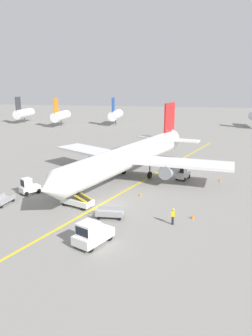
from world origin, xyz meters
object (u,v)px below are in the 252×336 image
(baggage_tug_by_cargo_door, at_px, (183,173))
(safety_cone_nose_right, at_px, (140,194))
(baggage_tug_near_wing, at_px, (29,187))
(baggage_cart_empty_trailing, at_px, (110,213))
(ground_crew_marshaller, at_px, (173,216))
(pushback_tug, at_px, (92,234))
(belt_loader_forward_hold, at_px, (76,200))
(safety_cone_nose_left, at_px, (220,180))
(airliner, at_px, (132,156))
(safety_cone_wingtip_right, at_px, (159,169))
(safety_cone_wingtip_left, at_px, (193,217))
(baggage_cart_loaded, at_px, (3,200))

(baggage_tug_by_cargo_door, distance_m, safety_cone_nose_right, 9.36)
(baggage_tug_near_wing, xyz_separation_m, safety_cone_nose_right, (13.81, 1.83, -0.71))
(baggage_cart_empty_trailing, bearing_deg, ground_crew_marshaller, -4.12)
(pushback_tug, bearing_deg, belt_loader_forward_hold, 117.34)
(baggage_cart_empty_trailing, distance_m, safety_cone_nose_left, 19.51)
(airliner, relative_size, baggage_tug_by_cargo_door, 12.59)
(baggage_tug_near_wing, xyz_separation_m, belt_loader_forward_hold, (7.17, -2.82, -0.15))
(ground_crew_marshaller, bearing_deg, baggage_cart_empty_trailing, 175.88)
(ground_crew_marshaller, xyz_separation_m, safety_cone_wingtip_right, (-2.97, 19.53, -0.69))
(ground_crew_marshaller, xyz_separation_m, safety_cone_nose_right, (-4.31, 7.56, -0.69))
(safety_cone_wingtip_left, distance_m, safety_cone_wingtip_right, 18.41)
(baggage_cart_empty_trailing, bearing_deg, safety_cone_wingtip_left, 8.90)
(pushback_tug, height_order, baggage_cart_empty_trailing, pushback_tug)
(airliner, relative_size, pushback_tug, 8.41)
(baggage_tug_by_cargo_door, relative_size, ground_crew_marshaller, 1.60)
(airliner, bearing_deg, safety_cone_wingtip_left, -56.41)
(pushback_tug, xyz_separation_m, safety_cone_nose_left, (12.68, 20.78, -0.77))
(baggage_cart_loaded, bearing_deg, baggage_tug_by_cargo_door, 33.81)
(baggage_tug_near_wing, relative_size, safety_cone_nose_right, 6.15)
(baggage_cart_loaded, distance_m, safety_cone_nose_right, 16.14)
(airliner, height_order, baggage_cart_empty_trailing, airliner)
(baggage_cart_loaded, xyz_separation_m, safety_cone_wingtip_left, (21.39, -0.12, -0.25))
(airliner, relative_size, ground_crew_marshaller, 20.12)
(airliner, distance_m, pushback_tug, 20.07)
(airliner, xyz_separation_m, ground_crew_marshaller, (6.57, -14.62, -2.51))
(baggage_tug_by_cargo_door, height_order, baggage_cart_empty_trailing, baggage_tug_by_cargo_door)
(pushback_tug, height_order, safety_cone_wingtip_left, pushback_tug)
(airliner, bearing_deg, belt_loader_forward_hold, -110.54)
(airliner, distance_m, baggage_tug_by_cargo_door, 7.75)
(baggage_cart_empty_trailing, bearing_deg, safety_cone_nose_right, 72.98)
(baggage_tug_near_wing, bearing_deg, safety_cone_wingtip_left, -11.09)
(pushback_tug, relative_size, safety_cone_wingtip_right, 9.24)
(belt_loader_forward_hold, relative_size, baggage_cart_loaded, 1.34)
(safety_cone_wingtip_right, bearing_deg, baggage_tug_by_cargo_door, -48.10)
(pushback_tug, height_order, baggage_tug_by_cargo_door, pushback_tug)
(safety_cone_nose_right, bearing_deg, baggage_cart_empty_trailing, -107.02)
(baggage_cart_loaded, xyz_separation_m, safety_cone_nose_right, (15.12, 5.64, -0.25))
(baggage_tug_near_wing, xyz_separation_m, safety_cone_wingtip_left, (20.08, -3.94, -0.71))
(belt_loader_forward_hold, relative_size, safety_cone_wingtip_right, 11.66)
(baggage_tug_by_cargo_door, xyz_separation_m, safety_cone_nose_left, (5.24, 0.07, -0.71))
(pushback_tug, xyz_separation_m, baggage_cart_loaded, (-12.72, 7.21, -0.53))
(baggage_cart_empty_trailing, relative_size, safety_cone_wingtip_right, 8.66)
(airliner, relative_size, baggage_tug_near_wing, 12.64)
(baggage_cart_loaded, relative_size, ground_crew_marshaller, 2.25)
(baggage_cart_loaded, relative_size, safety_cone_wingtip_left, 8.69)
(baggage_cart_empty_trailing, bearing_deg, baggage_tug_near_wing, 155.69)
(baggage_cart_empty_trailing, relative_size, safety_cone_wingtip_left, 8.66)
(safety_cone_wingtip_left, bearing_deg, baggage_tug_by_cargo_door, 95.16)
(belt_loader_forward_hold, bearing_deg, baggage_cart_empty_trailing, -28.66)
(baggage_cart_loaded, xyz_separation_m, safety_cone_nose_left, (25.40, 13.57, -0.25))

